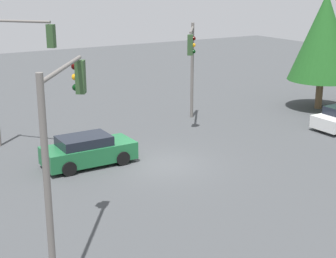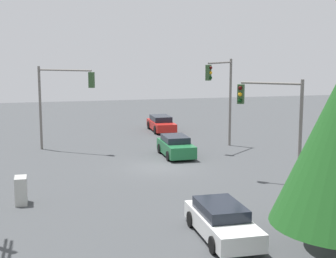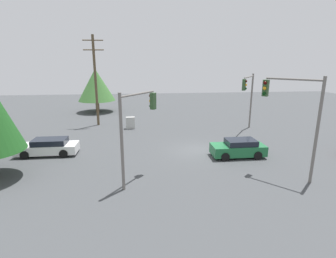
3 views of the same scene
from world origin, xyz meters
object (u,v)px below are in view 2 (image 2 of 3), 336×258
at_px(electrical_cabinet, 21,190).
at_px(traffic_signal_cross, 61,93).
at_px(sedan_white, 222,221).
at_px(sedan_green, 176,146).
at_px(traffic_signal_aux, 222,88).
at_px(sedan_red, 161,124).
at_px(traffic_signal_main, 274,112).

bearing_deg(electrical_cabinet, traffic_signal_cross, 168.77).
relative_size(sedan_white, sedan_green, 1.12).
bearing_deg(traffic_signal_cross, sedan_green, 7.91).
bearing_deg(traffic_signal_aux, sedan_red, -115.60).
height_order(sedan_white, sedan_green, sedan_green).
bearing_deg(sedan_green, traffic_signal_aux, -154.59).
relative_size(sedan_green, traffic_signal_aux, 0.64).
distance_m(sedan_green, traffic_signal_main, 9.02).
xyz_separation_m(sedan_white, traffic_signal_cross, (-18.41, -5.23, 3.46)).
relative_size(sedan_white, traffic_signal_cross, 0.77).
bearing_deg(traffic_signal_cross, sedan_red, 72.26).
height_order(traffic_signal_main, traffic_signal_aux, traffic_signal_aux).
distance_m(traffic_signal_aux, electrical_cabinet, 17.47).
height_order(sedan_green, sedan_red, sedan_green).
distance_m(traffic_signal_main, traffic_signal_aux, 9.61).
height_order(traffic_signal_aux, electrical_cabinet, traffic_signal_aux).
xyz_separation_m(sedan_white, sedan_red, (-25.12, 3.44, 0.02)).
distance_m(sedan_red, traffic_signal_aux, 9.60).
xyz_separation_m(sedan_white, electrical_cabinet, (-6.23, -7.64, 0.01)).
height_order(sedan_red, traffic_signal_cross, traffic_signal_cross).
height_order(sedan_red, traffic_signal_main, traffic_signal_main).
xyz_separation_m(sedan_green, traffic_signal_main, (7.74, 3.37, 3.16)).
bearing_deg(traffic_signal_aux, sedan_green, -16.41).
xyz_separation_m(sedan_white, sedan_green, (-14.78, 2.04, 0.03)).
distance_m(sedan_white, traffic_signal_aux, 18.02).
bearing_deg(traffic_signal_aux, electrical_cabinet, -4.36).
height_order(traffic_signal_cross, electrical_cabinet, traffic_signal_cross).
relative_size(sedan_green, electrical_cabinet, 3.15).
relative_size(sedan_red, electrical_cabinet, 3.41).
distance_m(sedan_white, traffic_signal_cross, 19.45).
bearing_deg(traffic_signal_aux, traffic_signal_main, 45.17).
bearing_deg(sedan_red, sedan_green, 82.32).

